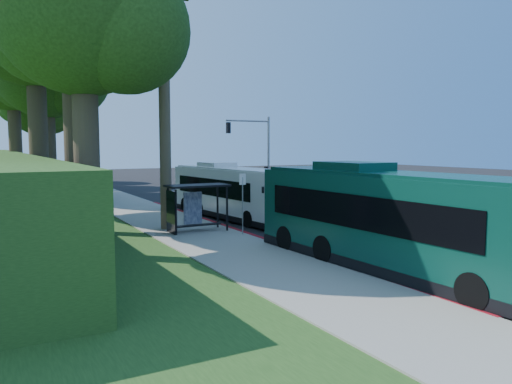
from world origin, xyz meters
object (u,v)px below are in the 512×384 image
bus_shelter (192,199)px  teal_bus (391,219)px  white_bus (231,191)px  pickup (260,195)px

bus_shelter → teal_bus: teal_bus is taller
white_bus → pickup: size_ratio=2.08×
white_bus → teal_bus: bearing=-98.0°
bus_shelter → white_bus: size_ratio=0.27×
white_bus → pickup: 6.69m
bus_shelter → white_bus: (4.22, 4.08, -0.12)m
bus_shelter → pickup: 12.54m
bus_shelter → teal_bus: (3.45, -10.85, 0.11)m
bus_shelter → pickup: (8.94, 8.74, -1.02)m
bus_shelter → teal_bus: bearing=-72.4°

